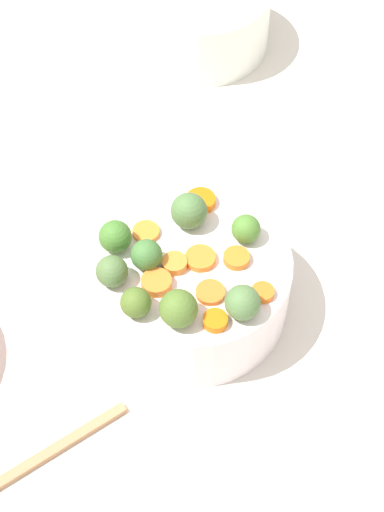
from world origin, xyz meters
TOP-DOWN VIEW (x-y plane):
  - tabletop at (0.00, 0.00)m, footprint 2.40×2.40m
  - serving_bowl_carrots at (0.00, 0.01)m, footprint 0.23×0.23m
  - carrot_slice_0 at (-0.05, 0.03)m, footprint 0.04×0.04m
  - carrot_slice_1 at (0.04, -0.05)m, footprint 0.04×0.04m
  - carrot_slice_2 at (0.05, 0.02)m, footprint 0.04×0.04m
  - carrot_slice_3 at (0.00, 0.06)m, footprint 0.04×0.04m
  - carrot_slice_4 at (-0.05, 0.08)m, footprint 0.03×0.03m
  - carrot_slice_5 at (-0.01, 0.01)m, footprint 0.04×0.04m
  - carrot_slice_6 at (0.02, 0.01)m, footprint 0.04×0.04m
  - carrot_slice_7 at (-0.04, -0.07)m, footprint 0.05×0.05m
  - carrot_slice_8 at (0.01, 0.10)m, footprint 0.04×0.04m
  - brussels_sprout_0 at (-0.02, -0.05)m, footprint 0.04×0.04m
  - brussels_sprout_1 at (-0.02, 0.09)m, footprint 0.04×0.04m
  - brussels_sprout_2 at (0.05, -0.01)m, footprint 0.04×0.04m
  - brussels_sprout_3 at (-0.07, -0.00)m, footprint 0.03×0.03m
  - brussels_sprout_4 at (0.08, -0.04)m, footprint 0.04×0.04m
  - brussels_sprout_5 at (0.05, 0.08)m, footprint 0.04×0.04m
  - brussels_sprout_6 at (0.08, 0.05)m, footprint 0.03×0.03m
  - brussels_sprout_7 at (0.09, 0.00)m, footprint 0.04×0.04m
  - casserole_dish at (-0.21, -0.47)m, footprint 0.23×0.23m

SIDE VIEW (x-z plane):
  - tabletop at x=0.00m, z-range 0.00..0.02m
  - serving_bowl_carrots at x=0.00m, z-range 0.02..0.11m
  - casserole_dish at x=-0.21m, z-range 0.02..0.12m
  - carrot_slice_1 at x=0.04m, z-range 0.11..0.12m
  - carrot_slice_3 at x=0.00m, z-range 0.11..0.12m
  - carrot_slice_4 at x=-0.05m, z-range 0.11..0.12m
  - carrot_slice_5 at x=-0.01m, z-range 0.11..0.12m
  - carrot_slice_0 at x=-0.05m, z-range 0.11..0.12m
  - carrot_slice_7 at x=-0.04m, z-range 0.11..0.12m
  - carrot_slice_8 at x=0.01m, z-range 0.11..0.12m
  - carrot_slice_6 at x=0.02m, z-range 0.11..0.12m
  - carrot_slice_2 at x=0.05m, z-range 0.11..0.12m
  - brussels_sprout_3 at x=-0.07m, z-range 0.11..0.15m
  - brussels_sprout_6 at x=0.08m, z-range 0.11..0.15m
  - brussels_sprout_7 at x=0.09m, z-range 0.11..0.15m
  - brussels_sprout_2 at x=0.05m, z-range 0.11..0.15m
  - brussels_sprout_4 at x=0.08m, z-range 0.11..0.15m
  - brussels_sprout_1 at x=-0.02m, z-range 0.11..0.15m
  - brussels_sprout_5 at x=0.05m, z-range 0.11..0.16m
  - brussels_sprout_0 at x=-0.02m, z-range 0.11..0.16m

